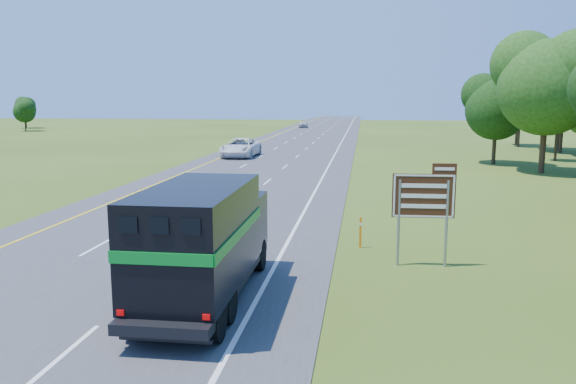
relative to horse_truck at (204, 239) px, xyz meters
name	(u,v)px	position (x,y,z in m)	size (l,w,h in m)	color
road	(284,153)	(-4.05, 44.35, -1.84)	(15.00, 260.00, 0.04)	#38383A
lane_markings	(284,153)	(-4.05, 44.35, -1.82)	(11.15, 260.00, 0.01)	yellow
horse_truck	(204,239)	(0.00, 0.00, 0.00)	(2.50, 7.72, 3.41)	black
white_suv	(241,147)	(-7.80, 40.10, -0.89)	(3.09, 6.69, 1.86)	white
far_car	(303,124)	(-7.88, 99.26, -1.09)	(1.73, 4.31, 1.47)	#B3B3BB
exit_sign	(425,200)	(6.53, 4.44, 0.48)	(2.13, 0.15, 3.61)	gray
delineator	(360,231)	(4.37, 6.62, -1.21)	(0.10, 0.06, 1.22)	orange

